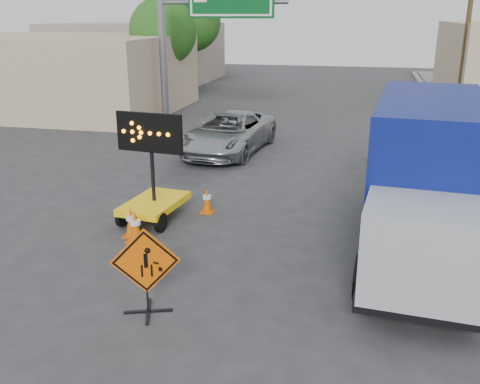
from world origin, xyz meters
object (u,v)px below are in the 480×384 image
(pickup_truck, at_px, (229,133))
(box_truck, at_px, (425,188))
(construction_sign, at_px, (146,269))
(arrow_board, at_px, (154,197))

(pickup_truck, bearing_deg, box_truck, -45.08)
(box_truck, bearing_deg, construction_sign, -137.99)
(arrow_board, bearing_deg, pickup_truck, 96.07)
(construction_sign, xyz_separation_m, pickup_truck, (-1.53, 11.74, -0.11))
(construction_sign, distance_m, box_truck, 6.20)
(construction_sign, relative_size, box_truck, 0.22)
(arrow_board, xyz_separation_m, box_truck, (6.50, -0.57, 0.91))
(arrow_board, height_order, pickup_truck, arrow_board)
(arrow_board, distance_m, pickup_truck, 7.43)
(construction_sign, relative_size, arrow_board, 0.58)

